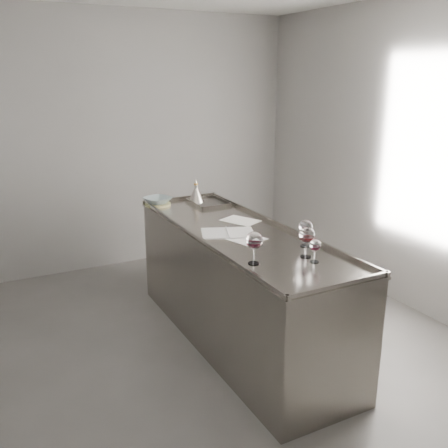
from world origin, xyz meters
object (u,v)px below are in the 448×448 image
notebook (228,233)px  wine_funnel (196,195)px  wine_glass_left (254,241)px  wine_glass_middle (307,236)px  ceramic_bowl (158,200)px  counter (239,287)px  wine_glass_small (315,246)px  wine_glass_right (306,228)px

notebook → wine_funnel: bearing=100.6°
wine_glass_left → notebook: 0.67m
wine_funnel → wine_glass_middle: bearing=-89.1°
wine_glass_middle → ceramic_bowl: wine_glass_middle is taller
wine_glass_middle → ceramic_bowl: 1.82m
notebook → wine_funnel: wine_funnel is taller
counter → notebook: bearing=177.5°
counter → wine_funnel: (0.10, 1.03, 0.54)m
wine_glass_small → ceramic_bowl: bearing=102.0°
wine_glass_small → wine_funnel: bearing=90.7°
wine_glass_left → wine_glass_small: (0.37, -0.16, -0.04)m
notebook → wine_funnel: size_ratio=2.06×
wine_glass_left → wine_funnel: size_ratio=0.94×
wine_glass_middle → ceramic_bowl: (-0.40, 1.77, -0.10)m
counter → notebook: 0.48m
wine_glass_left → ceramic_bowl: wine_glass_left is taller
wine_glass_small → notebook: size_ratio=0.33×
counter → wine_glass_left: bearing=-111.1°
wine_glass_small → ceramic_bowl: 1.91m
wine_glass_left → wine_glass_middle: size_ratio=1.03×
counter → wine_glass_small: (0.12, -0.79, 0.58)m
counter → ceramic_bowl: ceramic_bowl is taller
notebook → ceramic_bowl: (-0.18, 1.07, 0.04)m
wine_glass_left → wine_funnel: (0.35, 1.67, -0.08)m
wine_glass_left → notebook: (0.15, 0.64, -0.15)m
wine_glass_left → notebook: wine_glass_left is taller
wine_glass_small → ceramic_bowl: wine_glass_small is taller
ceramic_bowl → wine_funnel: bearing=-7.0°
wine_glass_left → wine_glass_middle: 0.38m
wine_glass_left → wine_glass_small: wine_glass_left is taller
wine_glass_right → ceramic_bowl: 1.68m
counter → wine_glass_left: (-0.25, -0.64, 0.62)m
wine_glass_small → ceramic_bowl: (-0.40, 1.87, -0.06)m
wine_glass_left → wine_glass_right: 0.52m
ceramic_bowl → wine_funnel: 0.38m
counter → wine_glass_small: 0.99m
counter → wine_glass_right: bearing=-63.4°
wine_glass_middle → wine_glass_right: size_ratio=1.09×
ceramic_bowl → wine_glass_right: bearing=-71.6°
wine_glass_middle → notebook: 0.74m
wine_glass_left → wine_funnel: 1.71m
wine_glass_right → wine_funnel: wine_funnel is taller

